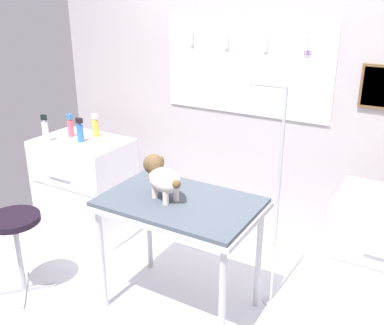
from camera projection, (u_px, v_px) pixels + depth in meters
name	position (u px, v px, depth m)	size (l,w,h in m)	color
ground	(176.00, 320.00, 3.09)	(4.40, 4.00, 0.04)	silver
rear_wall_panel	(256.00, 115.00, 3.69)	(4.00, 0.09, 2.30)	#B1A9AD
grooming_table	(180.00, 211.00, 2.94)	(1.05, 0.68, 0.84)	#B7B7BC
grooming_arm	(276.00, 211.00, 2.98)	(0.30, 0.11, 1.59)	#B7B7BC
dog	(161.00, 177.00, 2.90)	(0.37, 0.26, 0.27)	silver
counter_left	(86.00, 188.00, 4.02)	(0.80, 0.58, 0.91)	white
cabinet_right	(383.00, 264.00, 2.90)	(0.68, 0.54, 0.92)	white
stool	(15.00, 230.00, 3.17)	(0.37, 0.37, 0.64)	#9E9EA3
conditioner_bottle	(45.00, 130.00, 3.79)	(0.05, 0.05, 0.24)	white
spray_bottle_tall	(80.00, 132.00, 3.79)	(0.06, 0.06, 0.21)	blue
detangler_spray	(96.00, 127.00, 3.93)	(0.06, 0.06, 0.21)	gold
shampoo_bottle	(70.00, 127.00, 3.93)	(0.05, 0.05, 0.21)	#DD5568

